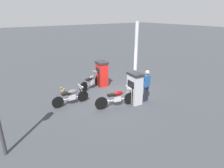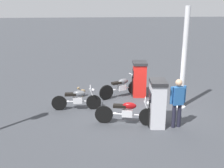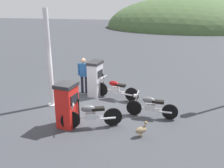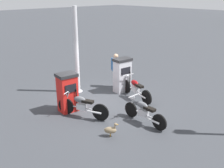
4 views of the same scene
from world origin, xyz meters
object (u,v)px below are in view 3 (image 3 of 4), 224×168
(motorcycle_extra, at_px, (151,106))
(attendant_person, at_px, (84,73))
(fuel_pump_near, at_px, (67,105))
(fuel_pump_far, at_px, (95,78))
(wandering_duck, at_px, (141,130))
(motorcycle_near_pump, at_px, (91,115))
(canopy_support_pole, at_px, (49,61))
(motorcycle_far_pump, at_px, (116,89))

(motorcycle_extra, height_order, attendant_person, attendant_person)
(fuel_pump_near, relative_size, fuel_pump_far, 0.97)
(fuel_pump_near, distance_m, attendant_person, 3.38)
(wandering_duck, bearing_deg, attendant_person, 133.38)
(fuel_pump_near, height_order, motorcycle_near_pump, fuel_pump_near)
(attendant_person, xyz_separation_m, canopy_support_pole, (-0.78, -1.77, 0.93))
(wandering_duck, xyz_separation_m, canopy_support_pole, (-4.01, 1.66, 1.67))
(motorcycle_extra, distance_m, canopy_support_pole, 4.42)
(motorcycle_near_pump, distance_m, motorcycle_far_pump, 2.86)
(fuel_pump_near, relative_size, canopy_support_pole, 0.40)
(motorcycle_extra, bearing_deg, motorcycle_far_pump, 138.77)
(fuel_pump_near, relative_size, motorcycle_near_pump, 0.80)
(motorcycle_near_pump, height_order, wandering_duck, motorcycle_near_pump)
(motorcycle_near_pump, distance_m, attendant_person, 3.59)
(fuel_pump_near, height_order, motorcycle_extra, fuel_pump_near)
(motorcycle_near_pump, bearing_deg, motorcycle_extra, 34.69)
(fuel_pump_near, relative_size, attendant_person, 0.92)
(fuel_pump_far, relative_size, motorcycle_extra, 0.84)
(fuel_pump_near, relative_size, motorcycle_extra, 0.81)
(canopy_support_pole, bearing_deg, attendant_person, 66.28)
(motorcycle_far_pump, bearing_deg, fuel_pump_near, -109.04)
(motorcycle_near_pump, relative_size, wandering_duck, 3.91)
(motorcycle_extra, relative_size, attendant_person, 1.14)
(motorcycle_near_pump, bearing_deg, motorcycle_far_pump, 86.22)
(fuel_pump_near, height_order, motorcycle_far_pump, fuel_pump_near)
(canopy_support_pole, bearing_deg, motorcycle_near_pump, -33.31)
(motorcycle_extra, relative_size, wandering_duck, 3.86)
(motorcycle_near_pump, bearing_deg, attendant_person, 114.27)
(motorcycle_near_pump, xyz_separation_m, canopy_support_pole, (-2.24, 1.47, 1.44))
(fuel_pump_far, bearing_deg, motorcycle_extra, -31.79)
(fuel_pump_far, height_order, wandering_duck, fuel_pump_far)
(motorcycle_far_pump, bearing_deg, wandering_duck, -62.46)
(wandering_duck, bearing_deg, motorcycle_near_pump, 174.05)
(fuel_pump_near, xyz_separation_m, fuel_pump_far, (-0.00, 3.11, 0.03))
(motorcycle_far_pump, bearing_deg, motorcycle_extra, -41.23)
(fuel_pump_far, xyz_separation_m, motorcycle_extra, (2.75, -1.70, -0.37))
(fuel_pump_far, xyz_separation_m, wandering_duck, (2.60, -3.22, -0.59))
(motorcycle_far_pump, relative_size, motorcycle_extra, 1.10)
(attendant_person, height_order, canopy_support_pole, canopy_support_pole)
(motorcycle_near_pump, xyz_separation_m, wandering_duck, (1.78, -0.18, -0.23))
(motorcycle_far_pump, bearing_deg, fuel_pump_far, 169.88)
(motorcycle_far_pump, distance_m, canopy_support_pole, 3.15)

